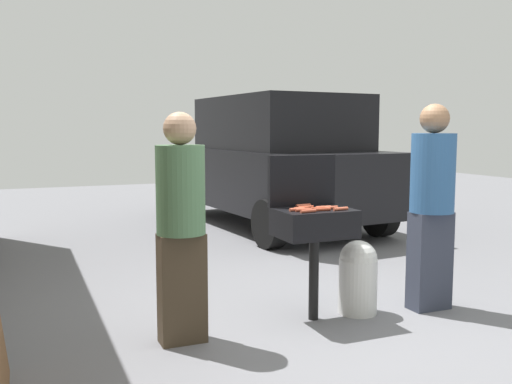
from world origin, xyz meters
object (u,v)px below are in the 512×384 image
at_px(hot_dog_8, 330,208).
at_px(hot_dog_10, 322,209).
at_px(hot_dog_0, 297,209).
at_px(hot_dog_9, 308,211).
at_px(hot_dog_3, 303,210).
at_px(bbq_grill, 314,227).
at_px(parked_minivan, 275,161).
at_px(hot_dog_4, 303,206).
at_px(person_left, 181,219).
at_px(hot_dog_1, 323,207).
at_px(hot_dog_6, 318,209).
at_px(hot_dog_5, 306,207).
at_px(person_right, 432,199).
at_px(hot_dog_2, 341,209).
at_px(propane_tank, 358,276).
at_px(hot_dog_7, 301,208).

xyz_separation_m(hot_dog_8, hot_dog_10, (-0.11, -0.06, 0.00)).
relative_size(hot_dog_0, hot_dog_9, 1.00).
xyz_separation_m(hot_dog_3, hot_dog_10, (0.15, -0.03, 0.00)).
distance_m(bbq_grill, parked_minivan, 4.47).
xyz_separation_m(hot_dog_4, hot_dog_10, (0.04, -0.25, 0.00)).
bearing_deg(hot_dog_9, person_left, 174.87).
bearing_deg(hot_dog_0, hot_dog_1, 3.59).
bearing_deg(bbq_grill, hot_dog_6, -96.71).
relative_size(hot_dog_1, hot_dog_3, 1.00).
xyz_separation_m(hot_dog_0, hot_dog_1, (0.24, 0.02, 0.00)).
relative_size(hot_dog_5, hot_dog_10, 1.00).
relative_size(hot_dog_1, hot_dog_8, 1.00).
height_order(hot_dog_1, hot_dog_3, same).
bearing_deg(hot_dog_9, person_right, 0.63).
relative_size(hot_dog_6, parked_minivan, 0.03).
bearing_deg(hot_dog_8, hot_dog_2, -64.99).
height_order(hot_dog_1, hot_dog_10, same).
distance_m(hot_dog_1, hot_dog_6, 0.08).
distance_m(hot_dog_3, propane_tank, 0.82).
height_order(bbq_grill, hot_dog_0, hot_dog_0).
xyz_separation_m(hot_dog_5, hot_dog_7, (-0.07, -0.05, 0.00)).
height_order(hot_dog_4, parked_minivan, parked_minivan).
relative_size(hot_dog_1, hot_dog_10, 1.00).
bearing_deg(hot_dog_8, hot_dog_7, 168.94).
relative_size(person_left, person_right, 0.95).
bearing_deg(parked_minivan, hot_dog_6, 64.87).
bearing_deg(hot_dog_9, hot_dog_10, 14.59).
xyz_separation_m(hot_dog_3, hot_dog_4, (0.11, 0.22, 0.00)).
relative_size(hot_dog_2, hot_dog_10, 1.00).
relative_size(hot_dog_0, hot_dog_1, 1.00).
xyz_separation_m(hot_dog_2, parked_minivan, (1.42, 4.32, 0.11)).
bearing_deg(bbq_grill, hot_dog_0, -168.05).
distance_m(hot_dog_2, parked_minivan, 4.55).
height_order(hot_dog_3, parked_minivan, parked_minivan).
relative_size(hot_dog_8, hot_dog_10, 1.00).
bearing_deg(hot_dog_5, person_left, -174.35).
height_order(hot_dog_3, propane_tank, hot_dog_3).
distance_m(hot_dog_3, hot_dog_10, 0.15).
relative_size(hot_dog_0, propane_tank, 0.21).
xyz_separation_m(hot_dog_1, hot_dog_5, (-0.12, 0.06, 0.00)).
height_order(hot_dog_0, person_right, person_right).
xyz_separation_m(hot_dog_6, person_left, (-1.10, -0.00, -0.02)).
height_order(propane_tank, person_left, person_left).
distance_m(hot_dog_3, hot_dog_9, 0.07).
relative_size(hot_dog_1, parked_minivan, 0.03).
height_order(hot_dog_7, hot_dog_9, same).
relative_size(hot_dog_0, parked_minivan, 0.03).
relative_size(hot_dog_9, person_left, 0.08).
bearing_deg(hot_dog_3, hot_dog_9, -86.71).
height_order(hot_dog_0, hot_dog_3, same).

